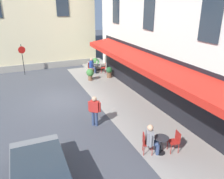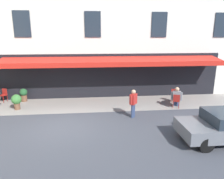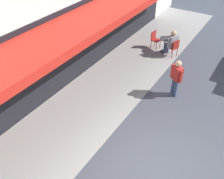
# 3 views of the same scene
# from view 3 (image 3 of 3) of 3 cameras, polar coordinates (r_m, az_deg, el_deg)

# --- Properties ---
(ground_plane) EXTENTS (70.00, 70.00, 0.00)m
(ground_plane) POSITION_cam_3_polar(r_m,az_deg,el_deg) (8.10, 8.92, -17.17)
(ground_plane) COLOR #42444C
(sidewalk_cafe_terrace) EXTENTS (20.50, 3.20, 0.01)m
(sidewalk_cafe_terrace) POSITION_cam_3_polar(r_m,az_deg,el_deg) (11.30, 0.23, 1.69)
(sidewalk_cafe_terrace) COLOR gray
(sidewalk_cafe_terrace) RESTS_ON ground_plane
(cafe_table_mid_terrace) EXTENTS (0.60, 0.60, 0.75)m
(cafe_table_mid_terrace) POSITION_cam_3_polar(r_m,az_deg,el_deg) (13.70, 11.54, 9.97)
(cafe_table_mid_terrace) COLOR black
(cafe_table_mid_terrace) RESTS_ON ground_plane
(cafe_chair_red_facing_street) EXTENTS (0.52, 0.52, 0.91)m
(cafe_chair_red_facing_street) POSITION_cam_3_polar(r_m,az_deg,el_deg) (13.30, 13.48, 9.12)
(cafe_chair_red_facing_street) COLOR maroon
(cafe_chair_red_facing_street) RESTS_ON ground_plane
(cafe_chair_red_near_door) EXTENTS (0.47, 0.47, 0.91)m
(cafe_chair_red_near_door) POSITION_cam_3_polar(r_m,az_deg,el_deg) (13.97, 9.37, 11.02)
(cafe_chair_red_near_door) COLOR maroon
(cafe_chair_red_near_door) RESTS_ON ground_plane
(seated_companion_in_grey) EXTENTS (0.65, 0.66, 1.34)m
(seated_companion_in_grey) POSITION_cam_3_polar(r_m,az_deg,el_deg) (13.35, 12.91, 10.11)
(seated_companion_in_grey) COLOR navy
(seated_companion_in_grey) RESTS_ON ground_plane
(walking_pedestrian_in_red) EXTENTS (0.49, 0.54, 1.59)m
(walking_pedestrian_in_red) POSITION_cam_3_polar(r_m,az_deg,el_deg) (10.32, 13.94, 2.92)
(walking_pedestrian_in_red) COLOR navy
(walking_pedestrian_in_red) RESTS_ON ground_plane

